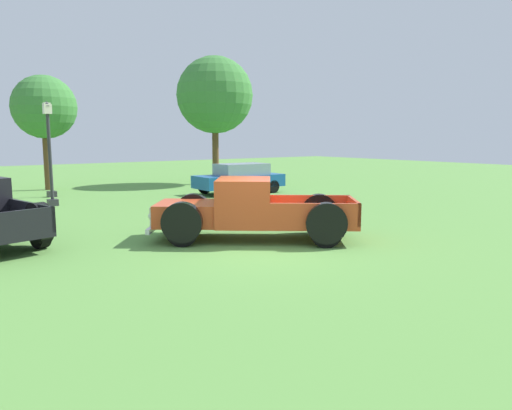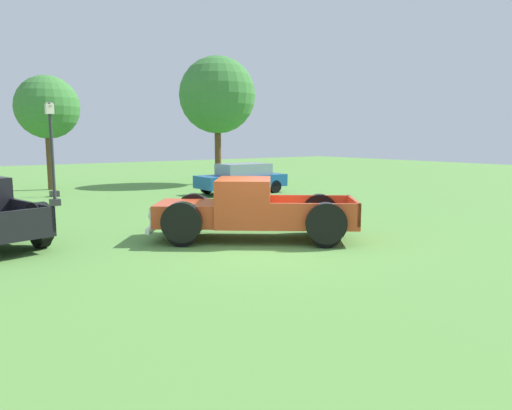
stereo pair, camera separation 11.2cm
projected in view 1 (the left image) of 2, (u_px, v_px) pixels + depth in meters
ground_plane at (260, 248)px, 11.52m from camera, size 80.00×80.00×0.00m
pickup_truck_foreground at (241, 211)px, 12.37m from camera, size 5.18×4.62×1.58m
sedan_distant_a at (240, 178)px, 22.57m from camera, size 4.24×1.84×1.40m
lamp_post_near at (49, 147)px, 21.04m from camera, size 0.36×0.36×4.17m
lamp_post_far at (50, 152)px, 18.28m from camera, size 0.36×0.36×3.92m
trash_can at (256, 193)px, 18.79m from camera, size 0.59×0.59×0.95m
oak_tree_east at (215, 95)px, 26.71m from camera, size 4.24×4.24×7.07m
oak_tree_west at (44, 108)px, 23.65m from camera, size 3.10×3.10×5.65m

